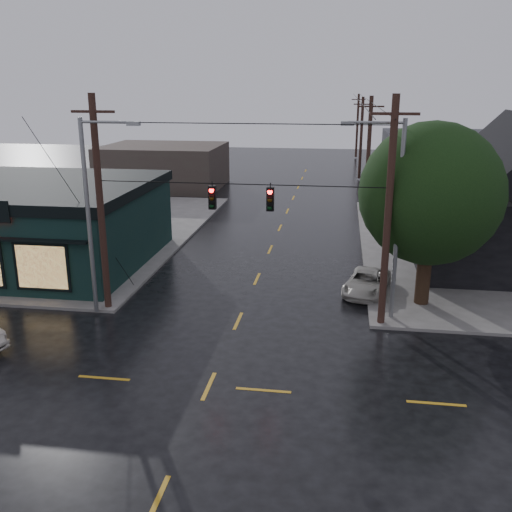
# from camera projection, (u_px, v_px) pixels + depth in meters

# --- Properties ---
(ground_plane) EXTENTS (160.00, 160.00, 0.00)m
(ground_plane) POSITION_uv_depth(u_px,v_px,m) (209.00, 386.00, 20.68)
(ground_plane) COLOR black
(sidewalk_nw) EXTENTS (28.00, 28.00, 0.15)m
(sidewalk_nw) POSITION_uv_depth(u_px,v_px,m) (7.00, 230.00, 42.42)
(sidewalk_nw) COLOR #63605D
(sidewalk_nw) RESTS_ON ground
(pizza_shop) EXTENTS (16.30, 12.34, 4.90)m
(pizza_shop) POSITION_uv_depth(u_px,v_px,m) (13.00, 222.00, 34.31)
(pizza_shop) COLOR black
(pizza_shop) RESTS_ON ground
(corner_tree) EXTENTS (6.72, 6.72, 8.81)m
(corner_tree) POSITION_uv_depth(u_px,v_px,m) (431.00, 194.00, 26.61)
(corner_tree) COLOR black
(corner_tree) RESTS_ON ground
(utility_pole_nw) EXTENTS (2.00, 0.32, 10.15)m
(utility_pole_nw) POSITION_uv_depth(u_px,v_px,m) (109.00, 309.00, 27.75)
(utility_pole_nw) COLOR black
(utility_pole_nw) RESTS_ON ground
(utility_pole_ne) EXTENTS (2.00, 0.32, 10.15)m
(utility_pole_ne) POSITION_uv_depth(u_px,v_px,m) (380.00, 325.00, 25.92)
(utility_pole_ne) COLOR black
(utility_pole_ne) RESTS_ON ground
(utility_pole_far_a) EXTENTS (2.00, 0.32, 9.65)m
(utility_pole_far_a) POSITION_uv_depth(u_px,v_px,m) (365.00, 219.00, 46.27)
(utility_pole_far_a) COLOR black
(utility_pole_far_a) RESTS_ON ground
(utility_pole_far_b) EXTENTS (2.00, 0.32, 9.15)m
(utility_pole_far_b) POSITION_uv_depth(u_px,v_px,m) (359.00, 180.00, 65.20)
(utility_pole_far_b) COLOR black
(utility_pole_far_b) RESTS_ON ground
(utility_pole_far_c) EXTENTS (2.00, 0.32, 9.15)m
(utility_pole_far_c) POSITION_uv_depth(u_px,v_px,m) (356.00, 158.00, 84.13)
(utility_pole_far_c) COLOR black
(utility_pole_far_c) RESTS_ON ground
(span_signal_assembly) EXTENTS (13.00, 0.48, 1.23)m
(span_signal_assembly) POSITION_uv_depth(u_px,v_px,m) (241.00, 198.00, 25.17)
(span_signal_assembly) COLOR black
(span_signal_assembly) RESTS_ON ground
(streetlight_nw) EXTENTS (5.40, 0.30, 9.15)m
(streetlight_nw) POSITION_uv_depth(u_px,v_px,m) (97.00, 314.00, 27.13)
(streetlight_nw) COLOR gray
(streetlight_nw) RESTS_ON ground
(streetlight_ne) EXTENTS (5.40, 0.30, 9.15)m
(streetlight_ne) POSITION_uv_depth(u_px,v_px,m) (391.00, 320.00, 26.51)
(streetlight_ne) COLOR gray
(streetlight_ne) RESTS_ON ground
(bg_building_west) EXTENTS (12.00, 10.00, 4.40)m
(bg_building_west) POSITION_uv_depth(u_px,v_px,m) (164.00, 166.00, 59.88)
(bg_building_west) COLOR #3E312D
(bg_building_west) RESTS_ON ground
(bg_building_east) EXTENTS (14.00, 12.00, 5.60)m
(bg_building_east) POSITION_uv_depth(u_px,v_px,m) (452.00, 160.00, 60.21)
(bg_building_east) COLOR #2A2B30
(bg_building_east) RESTS_ON ground
(suv_silver) EXTENTS (2.89, 4.59, 1.18)m
(suv_silver) POSITION_uv_depth(u_px,v_px,m) (367.00, 282.00, 29.72)
(suv_silver) COLOR #B6B2A8
(suv_silver) RESTS_ON ground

